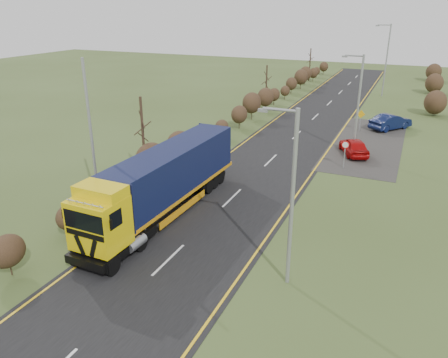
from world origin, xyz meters
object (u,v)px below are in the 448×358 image
Objects in this scene: lorry at (163,180)px; car_blue_sedan at (391,122)px; car_red_hatchback at (354,147)px; streetlight_near at (291,193)px; speed_sign at (345,149)px.

car_blue_sedan is (10.70, 25.53, -1.46)m from lorry.
streetlight_near reaches higher than car_red_hatchback.
car_blue_sedan is 2.15× the size of speed_sign.
lorry is at bearing -124.01° from speed_sign.
lorry is at bearing 37.71° from car_red_hatchback.
streetlight_near is (-0.10, -19.62, 3.63)m from car_red_hatchback.
lorry is 6.58× the size of speed_sign.
speed_sign is at bearing 115.93° from car_blue_sedan.
car_red_hatchback is at bearing 63.54° from lorry.
car_blue_sedan is 29.52m from streetlight_near.
car_red_hatchback is at bearing 113.46° from car_blue_sedan.
streetlight_near is at bearing -89.60° from speed_sign.
car_red_hatchback is at bearing 89.70° from streetlight_near.
streetlight_near reaches higher than car_blue_sedan.
speed_sign is at bearing 90.40° from streetlight_near.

